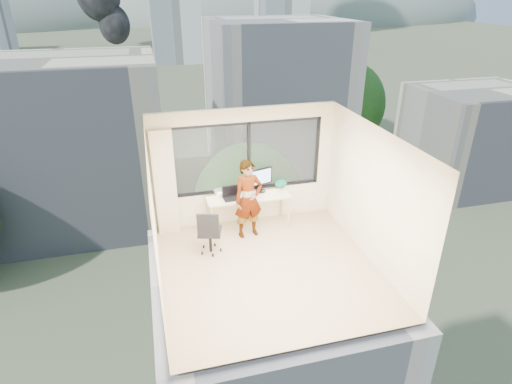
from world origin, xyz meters
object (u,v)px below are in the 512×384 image
object	(u,v)px
person	(248,199)
monitor	(261,180)
desk	(248,211)
chair	(210,230)
handbag	(281,184)
laptop	(232,194)
game_console	(223,192)

from	to	relation	value
person	monitor	xyz separation A→B (m)	(0.40, 0.50, 0.18)
desk	chair	world-z (taller)	chair
chair	person	bearing A→B (deg)	41.64
chair	person	size ratio (longest dim) A/B	0.58
handbag	person	bearing A→B (deg)	-159.38
monitor	laptop	bearing A→B (deg)	179.87
desk	handbag	bearing A→B (deg)	14.46
handbag	chair	bearing A→B (deg)	-162.40
desk	person	bearing A→B (deg)	-102.94
desk	person	size ratio (longest dim) A/B	1.06
chair	game_console	size ratio (longest dim) A/B	2.83
desk	chair	xyz separation A→B (m)	(-0.98, -0.79, 0.11)
chair	person	xyz separation A→B (m)	(0.90, 0.44, 0.36)
laptop	game_console	bearing A→B (deg)	107.95
monitor	game_console	size ratio (longest dim) A/B	1.59
desk	laptop	bearing A→B (deg)	-171.22
game_console	handbag	distance (m)	1.30
person	laptop	xyz separation A→B (m)	(-0.29, 0.29, 0.02)
desk	game_console	size ratio (longest dim) A/B	5.20
chair	monitor	bearing A→B (deg)	51.42
game_console	laptop	bearing A→B (deg)	-84.38
chair	handbag	world-z (taller)	chair
chair	monitor	world-z (taller)	monitor
game_console	laptop	size ratio (longest dim) A/B	0.91
chair	game_console	distance (m)	1.19
desk	chair	distance (m)	1.26
person	laptop	bearing A→B (deg)	125.29
handbag	desk	bearing A→B (deg)	-177.20
person	handbag	xyz separation A→B (m)	(0.88, 0.56, 0.01)
person	game_console	world-z (taller)	person
chair	game_console	xyz separation A→B (m)	(0.48, 1.04, 0.30)
monitor	game_console	world-z (taller)	monitor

